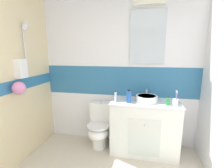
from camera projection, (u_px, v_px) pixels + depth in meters
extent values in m
cube|color=white|center=(119.00, 117.00, 2.83)|extent=(3.20, 0.10, 0.85)
cube|color=teal|center=(119.00, 81.00, 2.69)|extent=(3.20, 0.10, 0.50)
cube|color=white|center=(120.00, 31.00, 2.53)|extent=(3.20, 0.10, 1.15)
cube|color=silver|center=(148.00, 37.00, 2.41)|extent=(0.54, 0.02, 0.83)
cube|color=white|center=(149.00, 2.00, 2.28)|extent=(0.47, 0.10, 0.08)
cube|color=white|center=(21.00, 69.00, 2.12)|extent=(0.10, 0.14, 0.26)
cylinder|color=silver|center=(25.00, 47.00, 2.21)|extent=(0.02, 0.02, 0.57)
cylinder|color=silver|center=(25.00, 26.00, 2.14)|extent=(0.10, 0.07, 0.11)
sphere|color=pink|center=(19.00, 88.00, 2.03)|extent=(0.17, 0.17, 0.17)
cube|color=white|center=(144.00, 127.00, 2.47)|extent=(1.02, 0.49, 0.82)
cube|color=white|center=(145.00, 102.00, 2.37)|extent=(1.04, 0.51, 0.03)
cube|color=silver|center=(144.00, 138.00, 2.23)|extent=(0.46, 0.01, 0.57)
cylinder|color=silver|center=(145.00, 125.00, 2.18)|extent=(0.02, 0.02, 0.03)
cylinder|color=white|center=(147.00, 99.00, 2.36)|extent=(0.33, 0.33, 0.09)
cylinder|color=#B3B3B8|center=(147.00, 96.00, 2.35)|extent=(0.27, 0.27, 0.01)
cylinder|color=silver|center=(146.00, 93.00, 2.54)|extent=(0.03, 0.03, 0.15)
cylinder|color=silver|center=(147.00, 90.00, 2.43)|extent=(0.02, 0.15, 0.02)
cylinder|color=white|center=(99.00, 142.00, 2.63)|extent=(0.24, 0.24, 0.18)
ellipsoid|color=white|center=(98.00, 132.00, 2.55)|extent=(0.34, 0.42, 0.22)
cylinder|color=white|center=(98.00, 125.00, 2.53)|extent=(0.37, 0.37, 0.02)
cube|color=white|center=(101.00, 112.00, 2.70)|extent=(0.36, 0.17, 0.34)
cylinder|color=silver|center=(101.00, 102.00, 2.67)|extent=(0.04, 0.04, 0.02)
cylinder|color=white|center=(175.00, 102.00, 2.16)|extent=(0.08, 0.08, 0.10)
cylinder|color=#D872BF|center=(176.00, 98.00, 2.13)|extent=(0.02, 0.01, 0.17)
cube|color=white|center=(177.00, 92.00, 2.12)|extent=(0.01, 0.02, 0.03)
cylinder|color=#338CD8|center=(176.00, 98.00, 2.13)|extent=(0.02, 0.03, 0.18)
cube|color=white|center=(177.00, 91.00, 2.11)|extent=(0.01, 0.02, 0.03)
cylinder|color=green|center=(168.00, 102.00, 2.18)|extent=(0.05, 0.05, 0.10)
cylinder|color=#262626|center=(168.00, 97.00, 2.17)|extent=(0.01, 0.01, 0.04)
cylinder|color=#262626|center=(168.00, 96.00, 2.16)|extent=(0.01, 0.02, 0.01)
cylinder|color=white|center=(116.00, 97.00, 2.33)|extent=(0.03, 0.03, 0.15)
cylinder|color=black|center=(116.00, 91.00, 2.32)|extent=(0.02, 0.02, 0.02)
cylinder|color=#2659B2|center=(129.00, 97.00, 2.30)|extent=(0.07, 0.07, 0.18)
cylinder|color=black|center=(129.00, 90.00, 2.28)|extent=(0.05, 0.05, 0.02)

